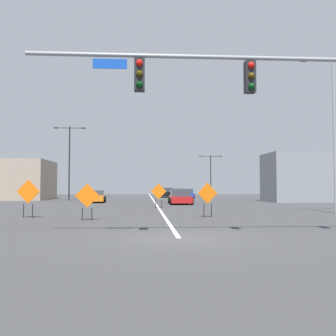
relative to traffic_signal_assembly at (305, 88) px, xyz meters
name	(u,v)px	position (x,y,z in m)	size (l,w,h in m)	color
ground	(179,238)	(-4.21, 0.02, -4.92)	(137.21, 137.21, 0.00)	#38383A
road_centre_stripe	(153,199)	(-4.21, 38.13, -4.91)	(0.16, 76.23, 0.01)	white
traffic_signal_assembly	(305,88)	(0.00, 0.00, 0.00)	(14.61, 0.44, 6.52)	gray
street_lamp_mid_right	(334,122)	(6.38, 10.47, 0.72)	(4.11, 0.24, 9.62)	gray
street_lamp_far_right	(69,157)	(-14.09, 33.07, 0.20)	(3.65, 0.24, 8.69)	black
street_lamp_mid_left	(211,171)	(6.18, 53.09, -0.65)	(3.97, 0.24, 7.01)	black
construction_sign_right_shoulder	(28,193)	(-11.42, 8.36, -3.63)	(1.27, 0.27, 2.03)	orange
construction_sign_left_lane	(159,193)	(-4.19, 17.32, -3.74)	(1.20, 0.27, 1.88)	orange
construction_sign_median_near	(87,197)	(-8.10, 6.68, -3.80)	(1.16, 0.25, 1.79)	orange
construction_sign_left_shoulder	(208,195)	(-1.92, 8.16, -3.74)	(1.10, 0.31, 1.85)	orange
car_blue_passing	(186,194)	(0.62, 41.97, -4.29)	(2.16, 4.29, 1.31)	#1E389E
car_red_near	(180,197)	(-1.95, 23.33, -4.29)	(2.18, 4.41, 1.34)	red
car_yellow_mid	(179,196)	(-1.64, 28.02, -4.24)	(2.01, 4.18, 1.43)	gold
car_black_distant	(167,193)	(-1.89, 45.34, -4.26)	(2.13, 3.85, 1.45)	black
car_orange_approaching	(96,197)	(-10.28, 27.71, -4.33)	(2.14, 4.25, 1.25)	orange
roadside_building_west	(2,180)	(-23.03, 36.73, -2.47)	(11.59, 8.49, 4.90)	gray
roadside_building_east	(320,178)	(13.74, 28.06, -2.30)	(11.59, 5.55, 5.23)	gray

